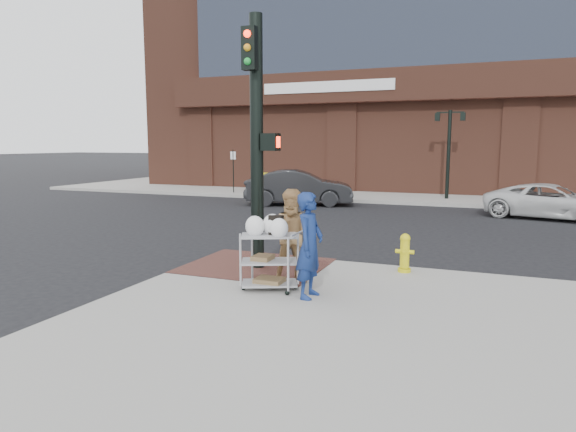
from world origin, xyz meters
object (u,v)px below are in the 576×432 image
at_px(utility_cart, 269,256).
at_px(pedestrian_tan, 294,236).
at_px(minivan_white, 552,201).
at_px(woman_blue, 310,245).
at_px(fire_hydrant, 405,252).
at_px(sedan_dark, 299,188).
at_px(lamp_post, 449,144).
at_px(traffic_signal_pole, 257,135).

bearing_deg(utility_cart, pedestrian_tan, 67.49).
height_order(minivan_white, utility_cart, utility_cart).
distance_m(woman_blue, fire_hydrant, 2.62).
bearing_deg(sedan_dark, pedestrian_tan, -177.20).
bearing_deg(pedestrian_tan, minivan_white, 42.72).
distance_m(pedestrian_tan, utility_cart, 0.67).
bearing_deg(utility_cart, minivan_white, 65.93).
distance_m(sedan_dark, minivan_white, 9.80).
distance_m(lamp_post, fire_hydrant, 14.63).
bearing_deg(utility_cart, woman_blue, -10.84).
bearing_deg(fire_hydrant, lamp_post, 91.43).
bearing_deg(sedan_dark, fire_hydrant, -167.15).
xyz_separation_m(minivan_white, fire_hydrant, (-3.55, -10.27, -0.08)).
xyz_separation_m(pedestrian_tan, sedan_dark, (-4.49, 12.32, -0.24)).
relative_size(traffic_signal_pole, pedestrian_tan, 2.91).
distance_m(lamp_post, woman_blue, 16.85).
height_order(sedan_dark, utility_cart, sedan_dark).
xyz_separation_m(traffic_signal_pole, sedan_dark, (-3.40, 11.52, -2.07)).
height_order(pedestrian_tan, utility_cart, pedestrian_tan).
height_order(woman_blue, sedan_dark, woman_blue).
xyz_separation_m(utility_cart, fire_hydrant, (1.98, 2.13, -0.20)).
xyz_separation_m(traffic_signal_pole, woman_blue, (1.64, -1.52, -1.81)).
distance_m(pedestrian_tan, sedan_dark, 13.11).
bearing_deg(woman_blue, traffic_signal_pole, 49.29).
xyz_separation_m(sedan_dark, minivan_white, (9.79, -0.50, -0.15)).
bearing_deg(woman_blue, utility_cart, 81.26).
relative_size(traffic_signal_pole, sedan_dark, 1.08).
distance_m(traffic_signal_pole, woman_blue, 2.88).
bearing_deg(pedestrian_tan, fire_hydrant, 18.54).
distance_m(woman_blue, pedestrian_tan, 0.91).
height_order(sedan_dark, fire_hydrant, sedan_dark).
bearing_deg(sedan_dark, minivan_white, -110.14).
xyz_separation_m(pedestrian_tan, minivan_white, (5.30, 11.82, -0.39)).
xyz_separation_m(pedestrian_tan, fire_hydrant, (1.75, 1.55, -0.47)).
distance_m(lamp_post, traffic_signal_pole, 15.43).
relative_size(woman_blue, minivan_white, 0.39).
height_order(traffic_signal_pole, sedan_dark, traffic_signal_pole).
bearing_deg(minivan_white, traffic_signal_pole, 163.12).
relative_size(utility_cart, fire_hydrant, 1.70).
height_order(traffic_signal_pole, utility_cart, traffic_signal_pole).
xyz_separation_m(lamp_post, minivan_white, (3.91, -4.21, -2.00)).
height_order(lamp_post, fire_hydrant, lamp_post).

